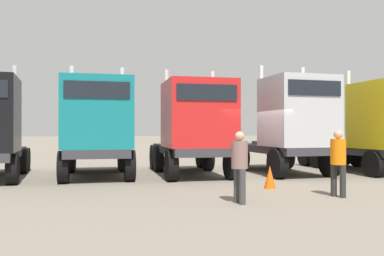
{
  "coord_description": "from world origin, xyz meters",
  "views": [
    {
      "loc": [
        -4.72,
        -14.24,
        1.79
      ],
      "look_at": [
        -1.73,
        2.25,
        1.86
      ],
      "focal_mm": 37.54,
      "sensor_mm": 36.0,
      "label": 1
    }
  ],
  "objects_px": {
    "semi_truck_red": "(195,127)",
    "semi_truck_yellow": "(378,127)",
    "semi_truck_teal": "(97,127)",
    "semi_truck_silver": "(290,125)",
    "visitor_in_hivis": "(338,158)",
    "visitor_with_camera": "(240,162)",
    "traffic_cone_near": "(270,177)"
  },
  "relations": [
    {
      "from": "semi_truck_red",
      "to": "semi_truck_yellow",
      "type": "distance_m",
      "value": 7.63
    },
    {
      "from": "semi_truck_teal",
      "to": "semi_truck_silver",
      "type": "bearing_deg",
      "value": 85.9
    },
    {
      "from": "semi_truck_teal",
      "to": "semi_truck_red",
      "type": "bearing_deg",
      "value": 85.25
    },
    {
      "from": "semi_truck_yellow",
      "to": "semi_truck_teal",
      "type": "bearing_deg",
      "value": -96.14
    },
    {
      "from": "visitor_in_hivis",
      "to": "visitor_with_camera",
      "type": "bearing_deg",
      "value": 164.65
    },
    {
      "from": "semi_truck_silver",
      "to": "traffic_cone_near",
      "type": "relative_size",
      "value": 8.6
    },
    {
      "from": "traffic_cone_near",
      "to": "visitor_with_camera",
      "type": "bearing_deg",
      "value": -126.49
    },
    {
      "from": "semi_truck_yellow",
      "to": "visitor_with_camera",
      "type": "distance_m",
      "value": 9.36
    },
    {
      "from": "semi_truck_red",
      "to": "semi_truck_yellow",
      "type": "bearing_deg",
      "value": 86.19
    },
    {
      "from": "semi_truck_silver",
      "to": "semi_truck_yellow",
      "type": "distance_m",
      "value": 3.78
    },
    {
      "from": "visitor_in_hivis",
      "to": "traffic_cone_near",
      "type": "height_order",
      "value": "visitor_in_hivis"
    },
    {
      "from": "semi_truck_yellow",
      "to": "visitor_in_hivis",
      "type": "relative_size",
      "value": 3.52
    },
    {
      "from": "semi_truck_teal",
      "to": "visitor_in_hivis",
      "type": "bearing_deg",
      "value": 48.17
    },
    {
      "from": "semi_truck_silver",
      "to": "traffic_cone_near",
      "type": "height_order",
      "value": "semi_truck_silver"
    },
    {
      "from": "visitor_with_camera",
      "to": "semi_truck_teal",
      "type": "bearing_deg",
      "value": 111.81
    },
    {
      "from": "semi_truck_silver",
      "to": "traffic_cone_near",
      "type": "distance_m",
      "value": 4.31
    },
    {
      "from": "visitor_in_hivis",
      "to": "semi_truck_teal",
      "type": "bearing_deg",
      "value": 117.0
    },
    {
      "from": "semi_truck_yellow",
      "to": "visitor_in_hivis",
      "type": "xyz_separation_m",
      "value": [
        -4.7,
        -4.98,
        -0.85
      ]
    },
    {
      "from": "semi_truck_teal",
      "to": "visitor_with_camera",
      "type": "xyz_separation_m",
      "value": [
        3.68,
        -5.7,
        -0.88
      ]
    },
    {
      "from": "traffic_cone_near",
      "to": "semi_truck_yellow",
      "type": "bearing_deg",
      "value": 28.4
    },
    {
      "from": "semi_truck_teal",
      "to": "visitor_with_camera",
      "type": "bearing_deg",
      "value": 29.7
    },
    {
      "from": "semi_truck_yellow",
      "to": "visitor_in_hivis",
      "type": "distance_m",
      "value": 6.9
    },
    {
      "from": "semi_truck_red",
      "to": "traffic_cone_near",
      "type": "xyz_separation_m",
      "value": [
        1.69,
        -3.38,
        -1.56
      ]
    },
    {
      "from": "semi_truck_silver",
      "to": "visitor_in_hivis",
      "type": "bearing_deg",
      "value": -15.28
    },
    {
      "from": "visitor_in_hivis",
      "to": "semi_truck_silver",
      "type": "bearing_deg",
      "value": 55.46
    },
    {
      "from": "semi_truck_teal",
      "to": "visitor_in_hivis",
      "type": "relative_size",
      "value": 3.29
    },
    {
      "from": "semi_truck_yellow",
      "to": "traffic_cone_near",
      "type": "distance_m",
      "value": 6.92
    },
    {
      "from": "semi_truck_silver",
      "to": "traffic_cone_near",
      "type": "bearing_deg",
      "value": -37.8
    },
    {
      "from": "semi_truck_red",
      "to": "visitor_in_hivis",
      "type": "xyz_separation_m",
      "value": [
        2.92,
        -5.15,
        -0.88
      ]
    },
    {
      "from": "semi_truck_silver",
      "to": "visitor_with_camera",
      "type": "xyz_separation_m",
      "value": [
        -3.8,
        -5.57,
        -0.96
      ]
    },
    {
      "from": "semi_truck_yellow",
      "to": "traffic_cone_near",
      "type": "height_order",
      "value": "semi_truck_yellow"
    },
    {
      "from": "semi_truck_red",
      "to": "semi_truck_teal",
      "type": "bearing_deg",
      "value": -94.18
    }
  ]
}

